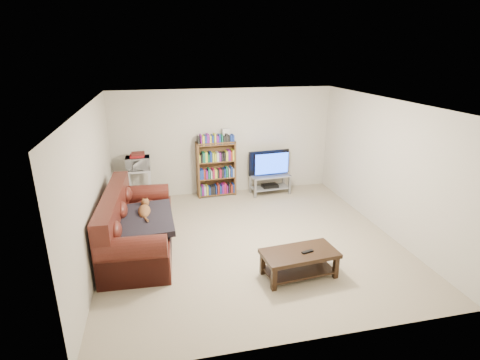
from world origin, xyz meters
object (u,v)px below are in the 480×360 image
object	(u,v)px
coffee_table	(299,259)
bookshelf	(216,168)
sofa	(134,230)
tv_stand	(270,181)

from	to	relation	value
coffee_table	bookshelf	xyz separation A→B (m)	(-0.66, 3.52, 0.38)
sofa	bookshelf	world-z (taller)	bookshelf
tv_stand	bookshelf	size ratio (longest dim) A/B	0.74
sofa	bookshelf	xyz separation A→B (m)	(1.74, 2.15, 0.31)
coffee_table	tv_stand	world-z (taller)	tv_stand
sofa	coffee_table	distance (m)	2.77
tv_stand	sofa	bearing A→B (deg)	-151.25
tv_stand	coffee_table	bearing A→B (deg)	-104.48
coffee_table	tv_stand	bearing A→B (deg)	74.93
coffee_table	tv_stand	xyz separation A→B (m)	(0.57, 3.35, 0.03)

